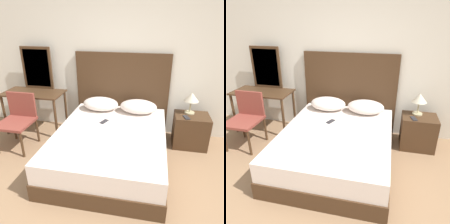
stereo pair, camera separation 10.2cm
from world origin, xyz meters
The scene contains 12 objects.
wall_back centered at (0.00, 2.39, 1.35)m, with size 10.00×0.06×2.70m.
bed centered at (0.12, 1.34, 0.24)m, with size 1.53×1.92×0.49m.
headboard centered at (0.12, 2.32, 0.71)m, with size 1.61×0.05×1.42m.
pillow_left centered at (-0.20, 2.05, 0.60)m, with size 0.60×0.39×0.22m.
pillow_right centered at (0.44, 2.05, 0.60)m, with size 0.60×0.39×0.22m.
phone_on_bed centered at (-0.03, 1.60, 0.49)m, with size 0.12×0.17×0.01m.
nightstand centered at (1.30, 2.00, 0.27)m, with size 0.53×0.42×0.54m.
table_lamp centered at (1.26, 2.08, 0.79)m, with size 0.23×0.23×0.34m.
phone_on_nightstand centered at (1.19, 1.89, 0.54)m, with size 0.11×0.16×0.01m.
vanity_desk centered at (-1.39, 1.99, 0.62)m, with size 1.04×0.53×0.75m.
vanity_mirror centered at (-1.39, 2.23, 1.12)m, with size 0.55×0.03×0.74m.
chair centered at (-1.40, 1.48, 0.50)m, with size 0.49×0.52×0.86m.
Camera 1 is at (0.66, -1.29, 1.96)m, focal length 35.00 mm.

